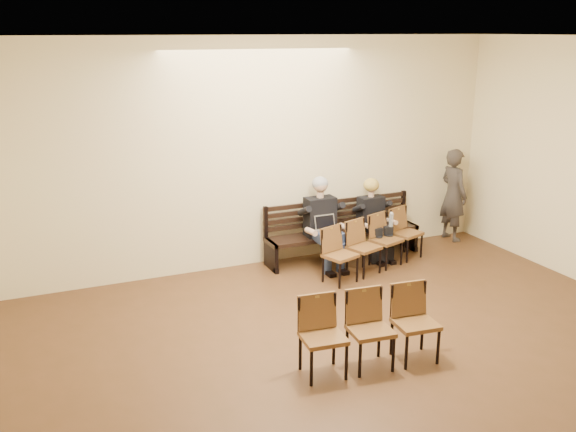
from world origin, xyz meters
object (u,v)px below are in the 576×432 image
seated_man (323,222)px  bag (381,254)px  seated_woman (373,222)px  water_bottle (391,227)px  chair_row_front (375,244)px  chair_row_back (371,331)px  laptop (329,233)px  passerby (454,188)px  bench (343,245)px

seated_man → bag: (0.91, -0.28, -0.57)m
seated_woman → water_bottle: 0.33m
chair_row_front → chair_row_back: bearing=-140.9°
laptop → water_bottle: laptop is taller
water_bottle → chair_row_back: 3.46m
passerby → chair_row_back: (-3.61, -3.32, -0.50)m
laptop → water_bottle: (1.06, -0.08, -0.00)m
bench → passerby: 2.32m
bag → passerby: bearing=16.1°
laptop → chair_row_front: 0.73m
seated_man → passerby: size_ratio=0.75×
bench → seated_man: seated_man is taller
bench → chair_row_front: (0.20, -0.65, 0.19)m
water_bottle → passerby: bearing=18.1°
seated_man → chair_row_back: bearing=-107.3°
laptop → bag: bearing=-16.5°
seated_woman → bag: 0.53m
passerby → water_bottle: bearing=104.4°
seated_woman → bag: (-0.01, -0.28, -0.45)m
seated_man → laptop: (-0.01, -0.22, -0.13)m
bag → water_bottle: bearing=-6.8°
bench → chair_row_front: size_ratio=1.30×
bench → chair_row_back: 3.52m
laptop → chair_row_back: 3.03m
water_bottle → chair_row_back: bearing=-125.9°
passerby → chair_row_front: passerby is taller
bag → chair_row_back: size_ratio=0.23×
bench → water_bottle: size_ratio=10.88×
seated_man → laptop: seated_man is taller
seated_man → seated_woman: 0.92m
bench → bag: size_ratio=7.24×
seated_woman → laptop: seated_woman is taller
laptop → chair_row_front: chair_row_front is taller
laptop → water_bottle: 1.07m
seated_woman → water_bottle: bearing=-64.7°
bag → chair_row_back: bearing=-123.7°
water_bottle → seated_woman: bearing=115.3°
laptop → water_bottle: bearing=-17.0°
seated_woman → laptop: (-0.92, -0.22, -0.01)m
seated_man → chair_row_back: (-0.97, -3.10, -0.27)m
seated_man → water_bottle: seated_man is taller
water_bottle → passerby: passerby is taller
bench → seated_woman: seated_woman is taller
passerby → chair_row_front: bearing=106.8°
bench → laptop: bearing=-142.0°
bag → chair_row_front: bearing=-137.5°
seated_man → passerby: bearing=4.8°
laptop → passerby: passerby is taller
bench → chair_row_front: bearing=-72.5°
seated_man → chair_row_front: (0.64, -0.53, -0.29)m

